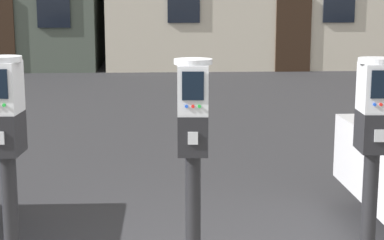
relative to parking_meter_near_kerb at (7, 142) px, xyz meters
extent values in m
cylinder|color=black|center=(0.00, 0.00, -0.57)|extent=(0.10, 0.10, 1.00)
cube|color=black|center=(0.00, 0.00, 0.05)|extent=(0.19, 0.25, 0.23)
cube|color=#B7BABF|center=(0.00, 0.00, 0.31)|extent=(0.19, 0.24, 0.28)
cylinder|color=green|center=(0.03, -0.12, 0.23)|extent=(0.02, 0.01, 0.02)
cylinder|color=#B7BABF|center=(0.00, 0.00, 0.47)|extent=(0.23, 0.23, 0.03)
cylinder|color=black|center=(1.05, 0.00, -0.57)|extent=(0.10, 0.10, 0.99)
cube|color=black|center=(1.05, 0.00, 0.04)|extent=(0.19, 0.25, 0.23)
cube|color=#A5A8AD|center=(1.04, -0.12, 0.04)|extent=(0.06, 0.02, 0.07)
cube|color=#B7BABF|center=(1.05, 0.00, 0.29)|extent=(0.19, 0.24, 0.28)
cube|color=black|center=(1.04, -0.12, 0.33)|extent=(0.12, 0.02, 0.16)
cylinder|color=blue|center=(1.01, -0.12, 0.21)|extent=(0.02, 0.01, 0.02)
cylinder|color=red|center=(1.04, -0.12, 0.21)|extent=(0.02, 0.01, 0.02)
cylinder|color=green|center=(1.08, -0.12, 0.21)|extent=(0.02, 0.01, 0.02)
cylinder|color=#B7BABF|center=(1.05, 0.00, 0.45)|extent=(0.23, 0.23, 0.03)
cylinder|color=black|center=(2.10, 0.00, -0.57)|extent=(0.10, 0.10, 0.99)
cube|color=black|center=(2.10, 0.00, 0.04)|extent=(0.19, 0.25, 0.23)
cube|color=#A5A8AD|center=(2.09, -0.12, 0.04)|extent=(0.06, 0.02, 0.07)
cube|color=#B7BABF|center=(2.10, 0.00, 0.29)|extent=(0.19, 0.24, 0.28)
cube|color=black|center=(2.09, -0.12, 0.32)|extent=(0.12, 0.02, 0.16)
cylinder|color=blue|center=(2.05, -0.12, 0.21)|extent=(0.02, 0.01, 0.02)
cylinder|color=red|center=(2.09, -0.12, 0.21)|extent=(0.02, 0.01, 0.02)
cylinder|color=#B7BABF|center=(2.10, 0.00, 0.45)|extent=(0.23, 0.23, 0.03)
cube|color=black|center=(4.82, 14.27, -0.16)|extent=(1.00, 0.07, 2.10)
camera|label=1|loc=(0.82, -3.51, 0.78)|focal=59.02mm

